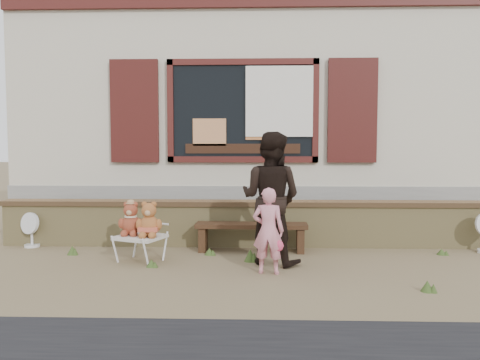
{
  "coord_description": "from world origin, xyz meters",
  "views": [
    {
      "loc": [
        0.21,
        -5.83,
        1.45
      ],
      "look_at": [
        0.0,
        0.6,
        1.0
      ],
      "focal_mm": 35.0,
      "sensor_mm": 36.0,
      "label": 1
    }
  ],
  "objects_px": {
    "teddy_bear_right": "(149,218)",
    "bench": "(251,231)",
    "teddy_bear_left": "(131,218)",
    "adult": "(271,198)",
    "folding_chair": "(140,238)",
    "child": "(268,231)"
  },
  "relations": [
    {
      "from": "teddy_bear_right",
      "to": "bench",
      "type": "bearing_deg",
      "value": 49.51
    },
    {
      "from": "teddy_bear_left",
      "to": "adult",
      "type": "distance_m",
      "value": 1.8
    },
    {
      "from": "bench",
      "to": "folding_chair",
      "type": "xyz_separation_m",
      "value": [
        -1.41,
        -0.61,
        0.01
      ]
    },
    {
      "from": "folding_chair",
      "to": "teddy_bear_left",
      "type": "distance_m",
      "value": 0.28
    },
    {
      "from": "folding_chair",
      "to": "teddy_bear_left",
      "type": "bearing_deg",
      "value": 180.0
    },
    {
      "from": "teddy_bear_right",
      "to": "adult",
      "type": "height_order",
      "value": "adult"
    },
    {
      "from": "bench",
      "to": "adult",
      "type": "height_order",
      "value": "adult"
    },
    {
      "from": "bench",
      "to": "teddy_bear_left",
      "type": "relative_size",
      "value": 3.59
    },
    {
      "from": "child",
      "to": "adult",
      "type": "distance_m",
      "value": 0.58
    },
    {
      "from": "bench",
      "to": "folding_chair",
      "type": "height_order",
      "value": "bench"
    },
    {
      "from": "folding_chair",
      "to": "bench",
      "type": "bearing_deg",
      "value": 45.53
    },
    {
      "from": "child",
      "to": "adult",
      "type": "xyz_separation_m",
      "value": [
        0.04,
        0.48,
        0.32
      ]
    },
    {
      "from": "child",
      "to": "adult",
      "type": "height_order",
      "value": "adult"
    },
    {
      "from": "teddy_bear_left",
      "to": "adult",
      "type": "height_order",
      "value": "adult"
    },
    {
      "from": "folding_chair",
      "to": "adult",
      "type": "bearing_deg",
      "value": 20.99
    },
    {
      "from": "bench",
      "to": "teddy_bear_right",
      "type": "xyz_separation_m",
      "value": [
        -1.28,
        -0.67,
        0.27
      ]
    },
    {
      "from": "folding_chair",
      "to": "teddy_bear_right",
      "type": "bearing_deg",
      "value": 0.0
    },
    {
      "from": "bench",
      "to": "folding_chair",
      "type": "distance_m",
      "value": 1.53
    },
    {
      "from": "bench",
      "to": "folding_chair",
      "type": "bearing_deg",
      "value": -154.91
    },
    {
      "from": "folding_chair",
      "to": "adult",
      "type": "height_order",
      "value": "adult"
    },
    {
      "from": "adult",
      "to": "teddy_bear_left",
      "type": "bearing_deg",
      "value": 22.81
    },
    {
      "from": "teddy_bear_left",
      "to": "teddy_bear_right",
      "type": "xyz_separation_m",
      "value": [
        0.26,
        -0.1,
        0.01
      ]
    }
  ]
}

